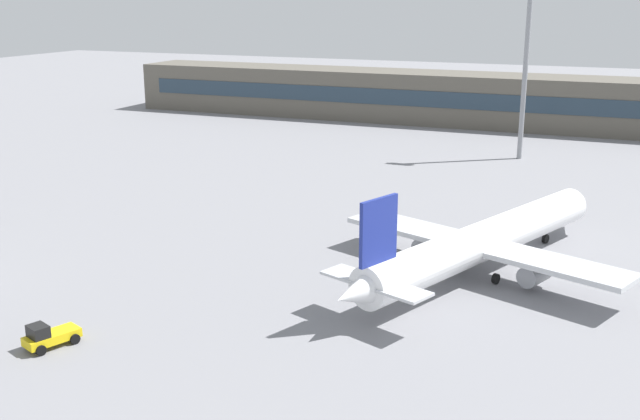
% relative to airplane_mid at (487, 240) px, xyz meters
% --- Properties ---
extents(ground_plane, '(400.00, 400.00, 0.00)m').
position_rel_airplane_mid_xyz_m(ground_plane, '(-9.34, 2.45, -2.79)').
color(ground_plane, gray).
extents(terminal_building, '(146.72, 12.13, 9.00)m').
position_rel_airplane_mid_xyz_m(terminal_building, '(-9.34, 75.52, 1.71)').
color(terminal_building, '#5B564C').
rests_on(terminal_building, ground_plane).
extents(airplane_mid, '(25.41, 35.43, 9.15)m').
position_rel_airplane_mid_xyz_m(airplane_mid, '(0.00, 0.00, 0.00)').
color(airplane_mid, white).
rests_on(airplane_mid, ground_plane).
extents(baggage_tug_yellow, '(2.83, 3.90, 1.75)m').
position_rel_airplane_mid_xyz_m(baggage_tug_yellow, '(-23.95, -25.71, -1.99)').
color(baggage_tug_yellow, yellow).
rests_on(baggage_tug_yellow, ground_plane).
extents(floodlight_tower_east, '(3.20, 0.80, 25.57)m').
position_rel_airplane_mid_xyz_m(floodlight_tower_east, '(-4.39, 48.43, 12.01)').
color(floodlight_tower_east, gray).
rests_on(floodlight_tower_east, ground_plane).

